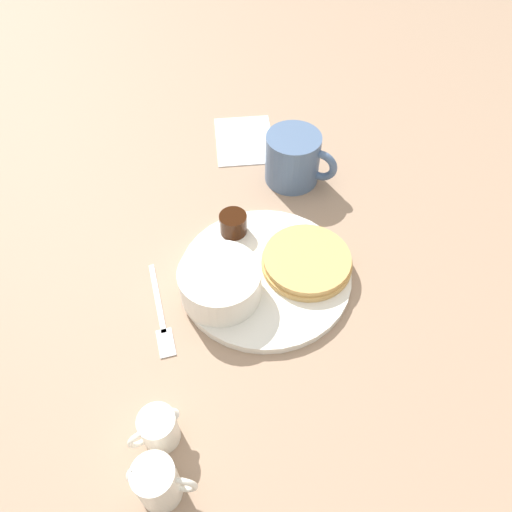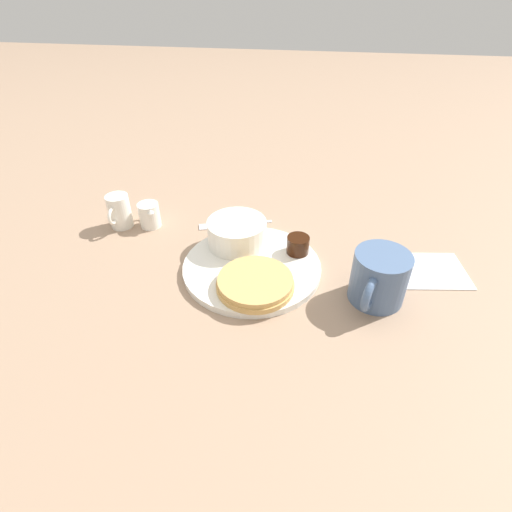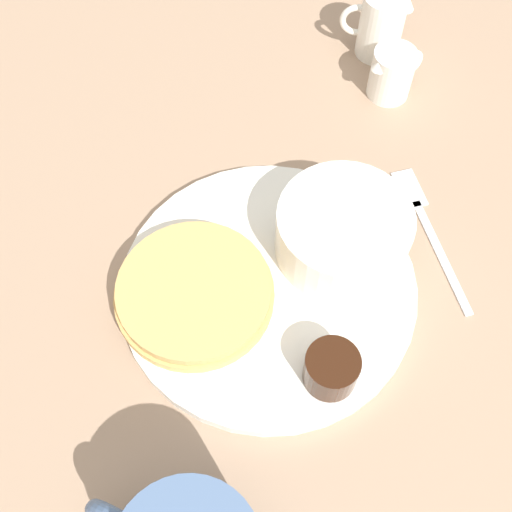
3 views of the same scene
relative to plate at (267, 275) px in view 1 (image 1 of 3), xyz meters
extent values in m
plane|color=#9E7F66|center=(0.00, 0.00, -0.01)|extent=(4.00, 4.00, 0.00)
cylinder|color=white|center=(0.00, 0.00, 0.00)|extent=(0.24, 0.24, 0.01)
cylinder|color=tan|center=(-0.01, 0.06, 0.01)|extent=(0.12, 0.12, 0.01)
cylinder|color=tan|center=(-0.01, 0.06, 0.02)|extent=(0.12, 0.12, 0.01)
cylinder|color=white|center=(0.04, -0.06, 0.03)|extent=(0.11, 0.11, 0.05)
cylinder|color=white|center=(0.04, -0.06, 0.05)|extent=(0.09, 0.09, 0.01)
cylinder|color=black|center=(-0.07, -0.05, 0.02)|extent=(0.04, 0.04, 0.03)
cylinder|color=white|center=(0.03, -0.08, 0.02)|extent=(0.05, 0.05, 0.02)
sphere|color=white|center=(0.03, -0.08, 0.04)|extent=(0.03, 0.03, 0.03)
cylinder|color=slate|center=(-0.20, 0.04, 0.04)|extent=(0.09, 0.09, 0.08)
torus|color=slate|center=(-0.19, 0.08, 0.04)|extent=(0.03, 0.06, 0.06)
cylinder|color=white|center=(0.22, -0.11, 0.02)|extent=(0.04, 0.04, 0.05)
torus|color=white|center=(0.23, -0.13, 0.02)|extent=(0.02, 0.03, 0.03)
cone|color=white|center=(0.21, -0.09, 0.04)|extent=(0.01, 0.01, 0.01)
cylinder|color=white|center=(0.28, -0.10, 0.03)|extent=(0.04, 0.04, 0.07)
torus|color=white|center=(0.28, -0.08, 0.03)|extent=(0.01, 0.04, 0.04)
cone|color=white|center=(0.28, -0.12, 0.06)|extent=(0.02, 0.02, 0.01)
cube|color=silver|center=(0.04, -0.14, 0.00)|extent=(0.11, 0.04, 0.00)
cube|color=silver|center=(0.11, -0.12, 0.00)|extent=(0.04, 0.03, 0.00)
cube|color=white|center=(-0.30, -0.04, 0.00)|extent=(0.14, 0.12, 0.00)
camera|label=1|loc=(0.41, 0.00, 0.55)|focal=35.00mm
camera|label=2|loc=(-0.09, 0.53, 0.43)|focal=28.00mm
camera|label=3|loc=(-0.23, 0.00, 0.46)|focal=45.00mm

